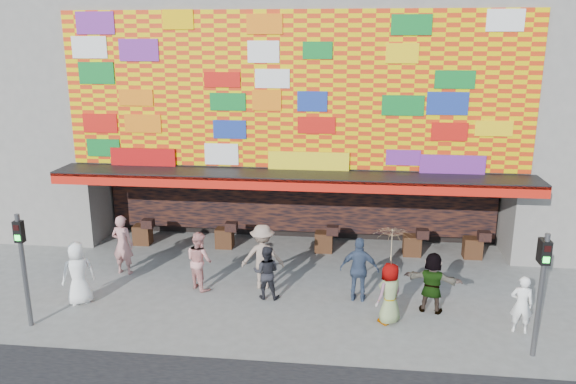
{
  "coord_description": "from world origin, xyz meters",
  "views": [
    {
      "loc": [
        1.87,
        -13.69,
        7.1
      ],
      "look_at": [
        0.05,
        2.0,
        2.81
      ],
      "focal_mm": 35.0,
      "sensor_mm": 36.0,
      "label": 1
    }
  ],
  "objects_px": {
    "signal_left": "(22,258)",
    "ped_e": "(359,270)",
    "ped_c": "(266,272)",
    "ped_h": "(521,304)",
    "ped_i": "(199,260)",
    "ped_b": "(123,245)",
    "ped_g": "(390,293)",
    "ped_d": "(263,256)",
    "signal_right": "(542,282)",
    "ped_f": "(432,283)",
    "parasol": "(392,245)",
    "ped_a": "(78,273)"
  },
  "relations": [
    {
      "from": "ped_c",
      "to": "ped_i",
      "type": "relative_size",
      "value": 0.89
    },
    {
      "from": "ped_b",
      "to": "ped_d",
      "type": "distance_m",
      "value": 4.52
    },
    {
      "from": "ped_b",
      "to": "ped_i",
      "type": "relative_size",
      "value": 1.1
    },
    {
      "from": "signal_right",
      "to": "ped_i",
      "type": "relative_size",
      "value": 1.73
    },
    {
      "from": "ped_c",
      "to": "signal_right",
      "type": "bearing_deg",
      "value": 162.07
    },
    {
      "from": "ped_c",
      "to": "ped_d",
      "type": "xyz_separation_m",
      "value": [
        -0.21,
        0.7,
        0.19
      ]
    },
    {
      "from": "signal_left",
      "to": "signal_right",
      "type": "relative_size",
      "value": 1.0
    },
    {
      "from": "ped_d",
      "to": "parasol",
      "type": "xyz_separation_m",
      "value": [
        3.58,
        -1.76,
        1.17
      ]
    },
    {
      "from": "ped_a",
      "to": "ped_h",
      "type": "height_order",
      "value": "ped_a"
    },
    {
      "from": "ped_d",
      "to": "ped_e",
      "type": "relative_size",
      "value": 1.05
    },
    {
      "from": "ped_b",
      "to": "ped_f",
      "type": "height_order",
      "value": "ped_b"
    },
    {
      "from": "ped_b",
      "to": "ped_g",
      "type": "bearing_deg",
      "value": 171.14
    },
    {
      "from": "ped_b",
      "to": "parasol",
      "type": "height_order",
      "value": "parasol"
    },
    {
      "from": "ped_b",
      "to": "ped_h",
      "type": "bearing_deg",
      "value": 174.94
    },
    {
      "from": "ped_g",
      "to": "ped_c",
      "type": "bearing_deg",
      "value": -61.09
    },
    {
      "from": "ped_g",
      "to": "ped_h",
      "type": "xyz_separation_m",
      "value": [
        3.23,
        -0.12,
        -0.06
      ]
    },
    {
      "from": "signal_left",
      "to": "signal_right",
      "type": "height_order",
      "value": "same"
    },
    {
      "from": "signal_right",
      "to": "ped_b",
      "type": "bearing_deg",
      "value": 162.79
    },
    {
      "from": "signal_right",
      "to": "ped_b",
      "type": "height_order",
      "value": "signal_right"
    },
    {
      "from": "ped_d",
      "to": "parasol",
      "type": "bearing_deg",
      "value": 145.86
    },
    {
      "from": "ped_a",
      "to": "signal_right",
      "type": "bearing_deg",
      "value": 138.34
    },
    {
      "from": "signal_left",
      "to": "ped_i",
      "type": "distance_m",
      "value": 4.72
    },
    {
      "from": "ped_e",
      "to": "ped_h",
      "type": "relative_size",
      "value": 1.23
    },
    {
      "from": "ped_a",
      "to": "ped_d",
      "type": "height_order",
      "value": "ped_d"
    },
    {
      "from": "ped_b",
      "to": "ped_h",
      "type": "relative_size",
      "value": 1.27
    },
    {
      "from": "parasol",
      "to": "ped_a",
      "type": "bearing_deg",
      "value": 179.02
    },
    {
      "from": "signal_right",
      "to": "ped_d",
      "type": "xyz_separation_m",
      "value": [
        -6.84,
        2.98,
        -0.89
      ]
    },
    {
      "from": "ped_f",
      "to": "ped_e",
      "type": "bearing_deg",
      "value": 1.08
    },
    {
      "from": "ped_h",
      "to": "ped_a",
      "type": "bearing_deg",
      "value": 5.43
    },
    {
      "from": "ped_b",
      "to": "ped_f",
      "type": "bearing_deg",
      "value": 177.55
    },
    {
      "from": "ped_b",
      "to": "ped_f",
      "type": "xyz_separation_m",
      "value": [
        9.24,
        -1.53,
        -0.11
      ]
    },
    {
      "from": "signal_right",
      "to": "ped_b",
      "type": "relative_size",
      "value": 1.58
    },
    {
      "from": "signal_right",
      "to": "ped_c",
      "type": "xyz_separation_m",
      "value": [
        -6.62,
        2.29,
        -1.08
      ]
    },
    {
      "from": "ped_b",
      "to": "ped_f",
      "type": "distance_m",
      "value": 9.36
    },
    {
      "from": "signal_left",
      "to": "ped_i",
      "type": "xyz_separation_m",
      "value": [
        3.73,
        2.71,
        -0.99
      ]
    },
    {
      "from": "ped_d",
      "to": "ped_g",
      "type": "distance_m",
      "value": 3.99
    },
    {
      "from": "signal_right",
      "to": "ped_i",
      "type": "xyz_separation_m",
      "value": [
        -8.67,
        2.71,
        -0.99
      ]
    },
    {
      "from": "parasol",
      "to": "signal_right",
      "type": "bearing_deg",
      "value": -20.56
    },
    {
      "from": "ped_c",
      "to": "ped_g",
      "type": "xyz_separation_m",
      "value": [
        3.37,
        -1.07,
        0.04
      ]
    },
    {
      "from": "ped_c",
      "to": "ped_d",
      "type": "bearing_deg",
      "value": -71.79
    },
    {
      "from": "ped_h",
      "to": "ped_c",
      "type": "bearing_deg",
      "value": -3.48
    },
    {
      "from": "ped_d",
      "to": "ped_g",
      "type": "xyz_separation_m",
      "value": [
        3.58,
        -1.76,
        -0.15
      ]
    },
    {
      "from": "ped_c",
      "to": "ped_h",
      "type": "bearing_deg",
      "value": 170.94
    },
    {
      "from": "ped_c",
      "to": "ped_b",
      "type": "bearing_deg",
      "value": -13.39
    },
    {
      "from": "ped_a",
      "to": "ped_g",
      "type": "xyz_separation_m",
      "value": [
        8.47,
        -0.14,
        -0.08
      ]
    },
    {
      "from": "ped_g",
      "to": "ped_h",
      "type": "distance_m",
      "value": 3.24
    },
    {
      "from": "ped_a",
      "to": "ped_c",
      "type": "height_order",
      "value": "ped_a"
    },
    {
      "from": "signal_left",
      "to": "ped_e",
      "type": "xyz_separation_m",
      "value": [
        8.38,
        2.43,
        -0.93
      ]
    },
    {
      "from": "ped_b",
      "to": "ped_d",
      "type": "height_order",
      "value": "ped_d"
    },
    {
      "from": "signal_left",
      "to": "ped_f",
      "type": "bearing_deg",
      "value": 10.86
    }
  ]
}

